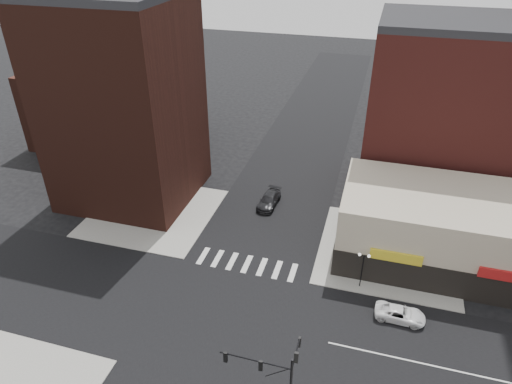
% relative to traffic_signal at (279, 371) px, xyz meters
% --- Properties ---
extents(ground, '(240.00, 240.00, 0.00)m').
position_rel_traffic_signal_xyz_m(ground, '(-7.24, 7.83, -4.96)').
color(ground, black).
rests_on(ground, ground).
extents(road_ew, '(200.00, 14.00, 0.02)m').
position_rel_traffic_signal_xyz_m(road_ew, '(-7.24, 7.83, -4.95)').
color(road_ew, black).
rests_on(road_ew, ground).
extents(road_ns, '(14.00, 200.00, 0.02)m').
position_rel_traffic_signal_xyz_m(road_ns, '(-7.24, 7.83, -4.95)').
color(road_ns, black).
rests_on(road_ns, ground).
extents(sidewalk_nw, '(15.00, 15.00, 0.12)m').
position_rel_traffic_signal_xyz_m(sidewalk_nw, '(-21.74, 22.33, -4.90)').
color(sidewalk_nw, gray).
rests_on(sidewalk_nw, ground).
extents(sidewalk_ne, '(15.00, 15.00, 0.12)m').
position_rel_traffic_signal_xyz_m(sidewalk_ne, '(7.26, 22.33, -4.90)').
color(sidewalk_ne, gray).
rests_on(sidewalk_ne, ground).
extents(building_nw, '(16.00, 15.00, 25.00)m').
position_rel_traffic_signal_xyz_m(building_nw, '(-26.24, 26.33, 7.54)').
color(building_nw, '#361811').
rests_on(building_nw, ground).
extents(building_nw_low, '(20.00, 18.00, 12.00)m').
position_rel_traffic_signal_xyz_m(building_nw_low, '(-39.24, 41.83, 1.04)').
color(building_nw_low, '#361811').
rests_on(building_nw_low, ground).
extents(building_ne_midrise, '(18.00, 15.00, 22.00)m').
position_rel_traffic_signal_xyz_m(building_ne_midrise, '(11.76, 37.33, 6.04)').
color(building_ne_midrise, maroon).
rests_on(building_ne_midrise, ground).
extents(building_ne_row, '(24.20, 12.20, 8.00)m').
position_rel_traffic_signal_xyz_m(building_ne_row, '(13.76, 22.83, -1.66)').
color(building_ne_row, '#B4AA8F').
rests_on(building_ne_row, ground).
extents(traffic_signal, '(5.59, 3.09, 7.77)m').
position_rel_traffic_signal_xyz_m(traffic_signal, '(0.00, 0.00, 0.00)').
color(traffic_signal, black).
rests_on(traffic_signal, ground).
extents(street_lamp_ne, '(1.22, 0.32, 4.16)m').
position_rel_traffic_signal_xyz_m(street_lamp_ne, '(4.76, 15.83, -1.67)').
color(street_lamp_ne, black).
rests_on(street_lamp_ne, sidewalk_ne).
extents(white_suv, '(4.69, 2.26, 1.29)m').
position_rel_traffic_signal_xyz_m(white_suv, '(8.74, 12.49, -4.32)').
color(white_suv, white).
rests_on(white_suv, ground).
extents(dark_sedan_north, '(2.48, 5.41, 1.53)m').
position_rel_traffic_signal_xyz_m(dark_sedan_north, '(-8.03, 28.15, -4.20)').
color(dark_sedan_north, black).
rests_on(dark_sedan_north, ground).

